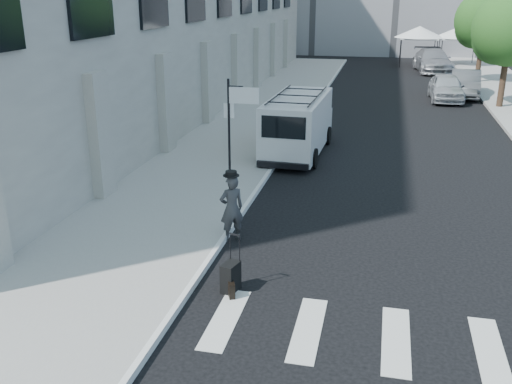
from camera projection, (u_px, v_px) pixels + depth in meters
The scene contains 14 objects.
ground at pixel (300, 257), 13.50m from camera, with size 120.00×120.00×0.00m, color black.
sidewalk_left at pixel (265, 112), 29.06m from camera, with size 4.50×48.00×0.15m, color gray.
sign_pole at pixel (237, 115), 16.05m from camera, with size 1.03×0.07×3.50m.
tree_near at pixel (507, 31), 29.11m from camera, with size 3.80×3.83×6.03m.
tree_far at pixel (482, 22), 37.38m from camera, with size 3.80×3.83×6.03m.
tent_left at pixel (420, 32), 46.66m from camera, with size 4.00×4.00×3.20m.
tent_right at pixel (460, 32), 46.45m from camera, with size 4.00×4.00×3.20m.
businessman at pixel (232, 208), 14.13m from camera, with size 0.62×0.41×1.70m, color #353537.
briefcase at pixel (231, 288), 11.75m from camera, with size 0.12×0.44×0.34m, color black.
suitcase at pixel (231, 277), 11.87m from camera, with size 0.37×0.49×1.22m.
cargo_van at pixel (298, 124), 21.79m from camera, with size 2.20×5.86×2.19m.
parked_car_a at pixel (446, 87), 32.35m from camera, with size 1.76×4.38×1.49m, color #B2B6BB.
parked_car_b at pixel (465, 84), 33.50m from camera, with size 1.62×4.64×1.53m, color #4D5054.
parked_car_c at pixel (433, 61), 43.73m from camera, with size 2.42×5.94×1.72m, color gray.
Camera 1 is at (1.69, -12.13, 5.96)m, focal length 40.00 mm.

